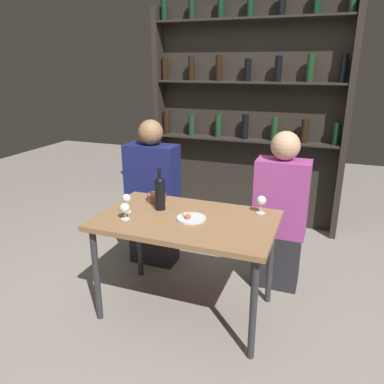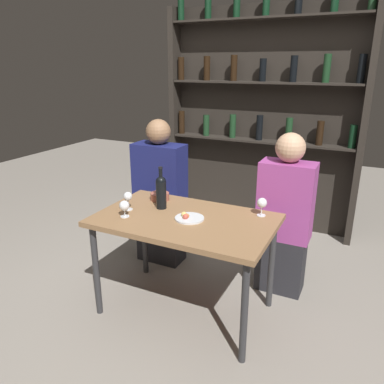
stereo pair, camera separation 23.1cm
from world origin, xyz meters
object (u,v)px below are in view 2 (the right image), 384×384
Objects in this scene: wine_glass_0 at (262,203)px; wine_glass_1 at (124,206)px; snack_bowl at (160,196)px; seated_person_left at (160,197)px; wine_bottle at (161,191)px; food_plate_0 at (188,218)px; seated_person_right at (284,219)px; wine_glass_2 at (128,197)px.

wine_glass_1 is at bearing -152.91° from wine_glass_0.
seated_person_left is (-0.20, 0.34, -0.15)m from snack_bowl.
food_plate_0 is at bearing -20.12° from wine_bottle.
wine_bottle reaches higher than snack_bowl.
seated_person_left is at bearing 121.82° from wine_bottle.
wine_glass_1 is 0.09× the size of seated_person_left.
wine_bottle is at bearing 60.23° from wine_glass_1.
seated_person_right is (0.88, 0.34, -0.16)m from snack_bowl.
wine_glass_1 is (-0.83, -0.42, -0.01)m from wine_glass_0.
seated_person_right is at bearing 32.08° from wine_glass_2.
wine_glass_0 is 1.06m from seated_person_left.
wine_glass_1 is 1.20m from seated_person_right.
wine_glass_2 reaches higher than food_plate_0.
seated_person_left is at bearing 162.53° from wine_glass_0.
wine_glass_2 is 0.30m from snack_bowl.
seated_person_right is (0.10, 0.31, -0.22)m from wine_glass_0.
snack_bowl is (0.04, 0.39, -0.05)m from wine_glass_1.
wine_glass_2 is at bearing -176.04° from food_plate_0.
wine_bottle is 0.71m from wine_glass_0.
wine_glass_0 reaches higher than food_plate_0.
food_plate_0 is at bearing -33.68° from snack_bowl.
wine_glass_0 reaches higher than wine_glass_1.
food_plate_0 is 0.44m from snack_bowl.
food_plate_0 is (0.27, -0.10, -0.12)m from wine_bottle.
seated_person_right is at bearing 48.31° from food_plate_0.
seated_person_left is (-0.57, 0.58, -0.13)m from food_plate_0.
snack_bowl is 0.96m from seated_person_right.
seated_person_left reaches higher than seated_person_right.
wine_glass_0 is at bearing 19.01° from wine_glass_2.
seated_person_left is (-0.99, 0.31, -0.21)m from wine_glass_0.
wine_bottle is 0.31m from food_plate_0.
wine_bottle is at bearing -55.80° from snack_bowl.
wine_bottle is 1.56× the size of food_plate_0.
wine_glass_1 reaches higher than snack_bowl.
seated_person_right is (0.93, 0.73, -0.21)m from wine_glass_1.
food_plate_0 is at bearing -131.69° from seated_person_right.
seated_person_right is (0.98, 0.62, -0.22)m from wine_glass_2.
seated_person_right is at bearing 31.78° from wine_bottle.
seated_person_left is at bearing 134.18° from food_plate_0.
wine_glass_2 is 0.11× the size of seated_person_right.
food_plate_0 is 1.39× the size of snack_bowl.
wine_bottle is 0.24× the size of seated_person_right.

